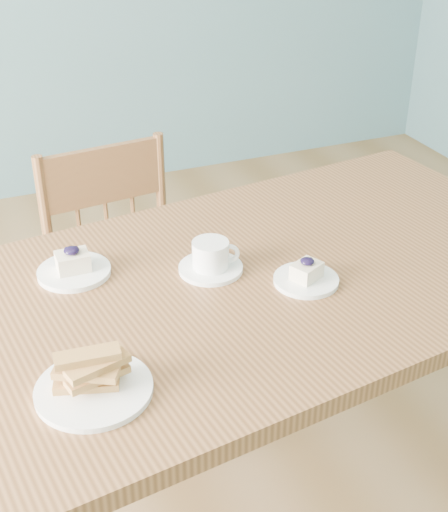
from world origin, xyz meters
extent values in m
cube|color=brown|center=(0.38, 0.15, 0.77)|extent=(1.57, 1.03, 0.04)
cylinder|color=brown|center=(1.00, 0.60, 0.37)|extent=(0.05, 0.05, 0.75)
cube|color=brown|center=(0.18, 0.65, 0.41)|extent=(0.45, 0.43, 0.04)
cylinder|color=brown|center=(0.02, 0.47, 0.20)|extent=(0.03, 0.03, 0.40)
cylinder|color=brown|center=(0.37, 0.50, 0.20)|extent=(0.03, 0.03, 0.40)
cylinder|color=brown|center=(-0.01, 0.79, 0.20)|extent=(0.03, 0.03, 0.40)
cylinder|color=brown|center=(0.33, 0.83, 0.20)|extent=(0.03, 0.03, 0.40)
cylinder|color=brown|center=(-0.02, 0.80, 0.66)|extent=(0.03, 0.03, 0.45)
cylinder|color=brown|center=(0.34, 0.84, 0.66)|extent=(0.03, 0.03, 0.45)
cube|color=brown|center=(0.16, 0.82, 0.79)|extent=(0.35, 0.06, 0.17)
cylinder|color=brown|center=(0.07, 0.81, 0.57)|extent=(0.01, 0.01, 0.27)
cylinder|color=brown|center=(0.16, 0.82, 0.57)|extent=(0.01, 0.01, 0.27)
cylinder|color=brown|center=(0.24, 0.83, 0.57)|extent=(0.01, 0.01, 0.27)
cylinder|color=white|center=(0.44, 0.07, 0.80)|extent=(0.15, 0.15, 0.01)
cube|color=beige|center=(0.44, 0.07, 0.82)|extent=(0.08, 0.07, 0.04)
ellipsoid|color=black|center=(0.44, 0.07, 0.84)|extent=(0.03, 0.03, 0.01)
sphere|color=black|center=(0.44, 0.08, 0.84)|extent=(0.01, 0.01, 0.01)
sphere|color=black|center=(0.43, 0.08, 0.84)|extent=(0.01, 0.01, 0.01)
sphere|color=black|center=(0.44, 0.07, 0.84)|extent=(0.01, 0.01, 0.01)
cylinder|color=white|center=(-0.03, 0.31, 0.80)|extent=(0.17, 0.17, 0.01)
cube|color=beige|center=(-0.03, 0.31, 0.82)|extent=(0.07, 0.06, 0.04)
ellipsoid|color=black|center=(-0.03, 0.31, 0.85)|extent=(0.04, 0.04, 0.02)
sphere|color=black|center=(-0.02, 0.31, 0.85)|extent=(0.01, 0.01, 0.01)
sphere|color=black|center=(-0.04, 0.31, 0.85)|extent=(0.01, 0.01, 0.01)
sphere|color=black|center=(-0.03, 0.30, 0.85)|extent=(0.01, 0.01, 0.01)
cylinder|color=white|center=(0.26, 0.20, 0.80)|extent=(0.15, 0.15, 0.01)
cylinder|color=white|center=(0.26, 0.20, 0.83)|extent=(0.11, 0.11, 0.06)
cylinder|color=#976D43|center=(0.26, 0.20, 0.86)|extent=(0.07, 0.07, 0.00)
torus|color=white|center=(0.30, 0.19, 0.83)|extent=(0.05, 0.02, 0.05)
cylinder|color=white|center=(-0.09, -0.10, 0.80)|extent=(0.21, 0.21, 0.01)
camera|label=1|loc=(-0.24, -1.09, 1.64)|focal=50.00mm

